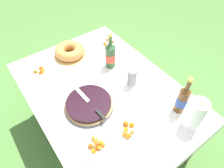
# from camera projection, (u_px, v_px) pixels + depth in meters

# --- Properties ---
(ground_plane) EXTENTS (16.00, 16.00, 0.00)m
(ground_plane) POSITION_uv_depth(u_px,v_px,m) (106.00, 134.00, 2.06)
(ground_plane) COLOR #4C7A38
(garden_table) EXTENTS (1.44, 1.02, 0.70)m
(garden_table) POSITION_uv_depth(u_px,v_px,m) (104.00, 95.00, 1.59)
(garden_table) COLOR brown
(garden_table) RESTS_ON ground_plane
(tablecloth) EXTENTS (1.45, 1.03, 0.10)m
(tablecloth) POSITION_uv_depth(u_px,v_px,m) (104.00, 91.00, 1.55)
(tablecloth) COLOR white
(tablecloth) RESTS_ON garden_table
(berry_tart) EXTENTS (0.35, 0.35, 0.06)m
(berry_tart) POSITION_uv_depth(u_px,v_px,m) (89.00, 104.00, 1.41)
(berry_tart) COLOR #38383D
(berry_tart) RESTS_ON tablecloth
(serving_knife) EXTENTS (0.38, 0.04, 0.01)m
(serving_knife) POSITION_uv_depth(u_px,v_px,m) (91.00, 104.00, 1.36)
(serving_knife) COLOR silver
(serving_knife) RESTS_ON berry_tart
(bundt_cake) EXTENTS (0.29, 0.29, 0.09)m
(bundt_cake) POSITION_uv_depth(u_px,v_px,m) (70.00, 51.00, 1.78)
(bundt_cake) COLOR tan
(bundt_cake) RESTS_ON tablecloth
(cup_stack) EXTENTS (0.07, 0.07, 0.16)m
(cup_stack) POSITION_uv_depth(u_px,v_px,m) (132.00, 77.00, 1.51)
(cup_stack) COLOR white
(cup_stack) RESTS_ON tablecloth
(cider_bottle_green) EXTENTS (0.09, 0.09, 0.31)m
(cider_bottle_green) POSITION_uv_depth(u_px,v_px,m) (110.00, 55.00, 1.63)
(cider_bottle_green) COLOR #2D562D
(cider_bottle_green) RESTS_ON tablecloth
(cider_bottle_amber) EXTENTS (0.07, 0.07, 0.31)m
(cider_bottle_amber) POSITION_uv_depth(u_px,v_px,m) (182.00, 99.00, 1.32)
(cider_bottle_amber) COLOR brown
(cider_bottle_amber) RESTS_ON tablecloth
(snack_plate_near) EXTENTS (0.21, 0.21, 0.06)m
(snack_plate_near) POSITION_uv_depth(u_px,v_px,m) (130.00, 130.00, 1.29)
(snack_plate_near) COLOR white
(snack_plate_near) RESTS_ON tablecloth
(snack_plate_left) EXTENTS (0.21, 0.21, 0.05)m
(snack_plate_left) POSITION_uv_depth(u_px,v_px,m) (107.00, 43.00, 1.92)
(snack_plate_left) COLOR white
(snack_plate_left) RESTS_ON tablecloth
(snack_plate_right) EXTENTS (0.22, 0.22, 0.06)m
(snack_plate_right) POSITION_uv_depth(u_px,v_px,m) (98.00, 146.00, 1.21)
(snack_plate_right) COLOR white
(snack_plate_right) RESTS_ON tablecloth
(snack_plate_far) EXTENTS (0.22, 0.22, 0.05)m
(snack_plate_far) POSITION_uv_depth(u_px,v_px,m) (42.00, 73.00, 1.64)
(snack_plate_far) COLOR white
(snack_plate_far) RESTS_ON tablecloth
(paper_towel_roll) EXTENTS (0.11, 0.11, 0.24)m
(paper_towel_roll) POSITION_uv_depth(u_px,v_px,m) (195.00, 114.00, 1.24)
(paper_towel_roll) COLOR white
(paper_towel_roll) RESTS_ON tablecloth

